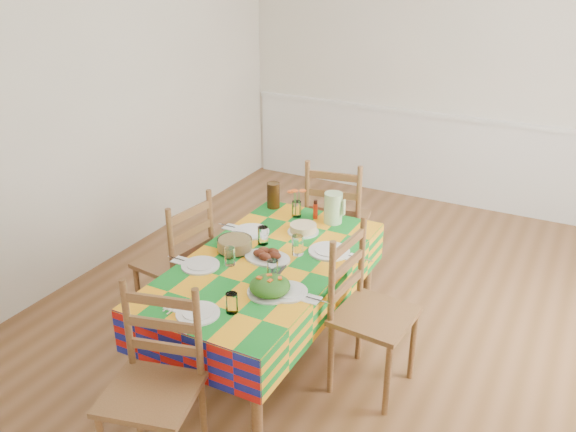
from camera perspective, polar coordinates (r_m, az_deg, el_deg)
The scene contains 22 objects.
room at distance 3.81m, azimuth 7.74°, elevation 7.08°, with size 4.58×5.08×2.78m.
wainscot at distance 6.36m, azimuth 15.27°, elevation 5.30°, with size 4.41×0.06×0.92m.
dining_table at distance 3.80m, azimuth -2.09°, elevation -5.17°, with size 0.93×1.72×0.67m.
setting_near_head at distance 3.27m, azimuth -7.37°, elevation -8.64°, with size 0.38×0.25×0.11m.
setting_left_near at distance 3.72m, azimuth -7.28°, elevation -4.27°, with size 0.42×0.25×0.11m.
setting_left_far at distance 4.06m, azimuth -3.16°, elevation -1.57°, with size 0.45×0.27×0.12m.
setting_right_near at distance 3.47m, azimuth -0.53°, elevation -6.34°, with size 0.45×0.26×0.11m.
setting_right_far at distance 3.84m, azimuth 2.89°, elevation -3.12°, with size 0.50×0.29×0.13m.
meat_platter at distance 3.77m, azimuth -1.95°, elevation -3.71°, with size 0.30×0.22×0.06m.
salad_platter at distance 3.41m, azimuth -1.72°, elevation -6.62°, with size 0.26×0.26×0.11m.
pasta_bowl at distance 3.88m, azimuth -5.01°, elevation -2.68°, with size 0.22×0.22×0.08m.
cake at distance 4.11m, azimuth 1.43°, elevation -1.19°, with size 0.21×0.21×0.06m.
serving_utensils at distance 3.63m, azimuth -1.20°, elevation -5.25°, with size 0.14×0.31×0.01m.
flower_vase at distance 4.32m, azimuth 0.79°, elevation 1.08°, with size 0.14×0.11×0.22m.
hot_sauce at distance 4.30m, azimuth 2.58°, elevation 0.63°, with size 0.03×0.03×0.14m, color red.
green_pitcher at distance 4.23m, azimuth 4.25°, elevation 0.76°, with size 0.13×0.13×0.22m, color #B0D999.
tea_pitcher at distance 4.47m, azimuth -1.38°, elevation 1.95°, with size 0.09×0.09×0.19m, color black.
name_card at distance 3.17m, azimuth -9.91°, elevation -10.44°, with size 0.08×0.02×0.02m, color white.
chair_near at distance 3.14m, azimuth -12.37°, elevation -15.39°, with size 0.52×0.51×0.98m.
chair_far at distance 4.70m, azimuth 4.52°, elevation -0.48°, with size 0.52×0.50×1.02m.
chair_left at distance 4.19m, azimuth -10.22°, elevation -4.33°, with size 0.46×0.48×0.98m.
chair_right at distance 3.61m, azimuth 7.46°, elevation -9.01°, with size 0.45×0.47×1.00m.
Camera 1 is at (1.23, -3.43, 2.46)m, focal length 38.00 mm.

